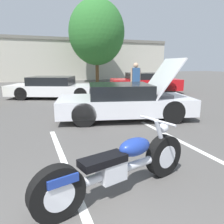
{
  "coord_description": "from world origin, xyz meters",
  "views": [
    {
      "loc": [
        0.03,
        -1.08,
        1.8
      ],
      "look_at": [
        1.65,
        3.09,
        0.8
      ],
      "focal_mm": 35.0,
      "sensor_mm": 36.0,
      "label": 1
    }
  ],
  "objects_px": {
    "motorcycle": "(119,167)",
    "parked_car_right_row": "(145,83)",
    "parked_car_mid_right_row": "(55,88)",
    "tree_background": "(97,33)",
    "show_car_hood_open": "(125,101)",
    "spectator_near_motorcycle": "(136,78)"
  },
  "relations": [
    {
      "from": "motorcycle",
      "to": "parked_car_right_row",
      "type": "height_order",
      "value": "parked_car_right_row"
    },
    {
      "from": "parked_car_right_row",
      "to": "show_car_hood_open",
      "type": "bearing_deg",
      "value": -110.28
    },
    {
      "from": "show_car_hood_open",
      "to": "parked_car_right_row",
      "type": "bearing_deg",
      "value": 69.25
    },
    {
      "from": "parked_car_right_row",
      "to": "spectator_near_motorcycle",
      "type": "xyz_separation_m",
      "value": [
        -1.93,
        -2.51,
        0.49
      ]
    },
    {
      "from": "motorcycle",
      "to": "parked_car_mid_right_row",
      "type": "xyz_separation_m",
      "value": [
        0.25,
        9.23,
        0.14
      ]
    },
    {
      "from": "parked_car_mid_right_row",
      "to": "tree_background",
      "type": "bearing_deg",
      "value": 83.43
    },
    {
      "from": "show_car_hood_open",
      "to": "parked_car_mid_right_row",
      "type": "relative_size",
      "value": 0.91
    },
    {
      "from": "spectator_near_motorcycle",
      "to": "tree_background",
      "type": "bearing_deg",
      "value": 82.2
    },
    {
      "from": "parked_car_mid_right_row",
      "to": "parked_car_right_row",
      "type": "xyz_separation_m",
      "value": [
        5.43,
        0.08,
        0.06
      ]
    },
    {
      "from": "parked_car_right_row",
      "to": "parked_car_mid_right_row",
      "type": "bearing_deg",
      "value": -164.29
    },
    {
      "from": "tree_background",
      "to": "spectator_near_motorcycle",
      "type": "height_order",
      "value": "tree_background"
    },
    {
      "from": "motorcycle",
      "to": "tree_background",
      "type": "bearing_deg",
      "value": 58.97
    },
    {
      "from": "tree_background",
      "to": "parked_car_right_row",
      "type": "bearing_deg",
      "value": -86.79
    },
    {
      "from": "tree_background",
      "to": "parked_car_mid_right_row",
      "type": "height_order",
      "value": "tree_background"
    },
    {
      "from": "show_car_hood_open",
      "to": "parked_car_right_row",
      "type": "height_order",
      "value": "show_car_hood_open"
    },
    {
      "from": "tree_background",
      "to": "parked_car_right_row",
      "type": "xyz_separation_m",
      "value": [
        0.46,
        -8.24,
        -3.93
      ]
    },
    {
      "from": "motorcycle",
      "to": "spectator_near_motorcycle",
      "type": "xyz_separation_m",
      "value": [
        3.74,
        6.79,
        0.69
      ]
    },
    {
      "from": "parked_car_mid_right_row",
      "to": "spectator_near_motorcycle",
      "type": "bearing_deg",
      "value": -10.59
    },
    {
      "from": "show_car_hood_open",
      "to": "spectator_near_motorcycle",
      "type": "xyz_separation_m",
      "value": [
        1.86,
        2.87,
        0.52
      ]
    },
    {
      "from": "tree_background",
      "to": "show_car_hood_open",
      "type": "height_order",
      "value": "tree_background"
    },
    {
      "from": "show_car_hood_open",
      "to": "parked_car_mid_right_row",
      "type": "xyz_separation_m",
      "value": [
        -1.64,
        5.31,
        -0.03
      ]
    },
    {
      "from": "spectator_near_motorcycle",
      "to": "parked_car_mid_right_row",
      "type": "bearing_deg",
      "value": 145.15
    }
  ]
}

